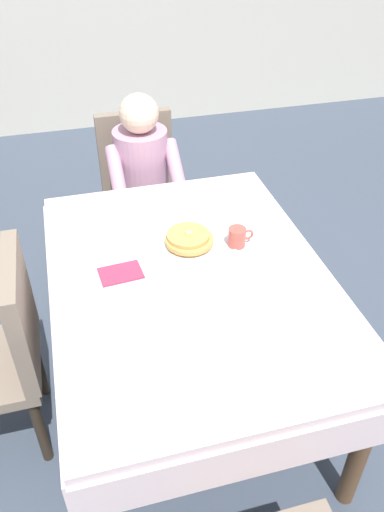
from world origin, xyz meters
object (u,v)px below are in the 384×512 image
(dining_table_main, at_px, (191,291))
(cup_coffee, at_px, (237,237))
(fork_left_of_plate, at_px, (146,256))
(syrup_pitcher, at_px, (135,235))
(breakfast_stack, at_px, (189,239))
(knife_right_of_plate, at_px, (232,243))
(diner_person, at_px, (143,174))
(spoon_near_edge, at_px, (201,294))
(chair_left_side, at_px, (3,347))
(plate_breakfast, at_px, (189,246))
(chair_diner, at_px, (140,182))

(dining_table_main, distance_m, cup_coffee, 0.31)
(cup_coffee, bearing_deg, fork_left_of_plate, 177.44)
(syrup_pitcher, relative_size, fork_left_of_plate, 0.44)
(dining_table_main, height_order, breakfast_stack, breakfast_stack)
(fork_left_of_plate, bearing_deg, knife_right_of_plate, -85.37)
(diner_person, bearing_deg, spoon_near_edge, 90.76)
(chair_left_side, bearing_deg, cup_coffee, -82.00)
(breakfast_stack, relative_size, knife_right_of_plate, 1.03)
(breakfast_stack, bearing_deg, cup_coffee, -10.14)
(syrup_pitcher, bearing_deg, dining_table_main, -57.70)
(plate_breakfast, height_order, knife_right_of_plate, plate_breakfast)
(plate_breakfast, xyz_separation_m, syrup_pitcher, (-0.21, 0.10, 0.03))
(fork_left_of_plate, bearing_deg, cup_coffee, -87.92)
(syrup_pitcher, height_order, knife_right_of_plate, syrup_pitcher)
(cup_coffee, bearing_deg, spoon_near_edge, -131.66)
(plate_breakfast, bearing_deg, knife_right_of_plate, -6.01)
(chair_diner, relative_size, diner_person, 0.83)
(chair_diner, relative_size, plate_breakfast, 3.32)
(chair_diner, bearing_deg, spoon_near_edge, 90.67)
(chair_diner, distance_m, cup_coffee, 1.09)
(diner_person, xyz_separation_m, fork_left_of_plate, (-0.14, -0.85, 0.07))
(diner_person, relative_size, spoon_near_edge, 7.47)
(chair_diner, xyz_separation_m, knife_right_of_plate, (0.24, -1.01, 0.21))
(dining_table_main, bearing_deg, spoon_near_edge, -87.35)
(diner_person, distance_m, spoon_near_edge, 1.14)
(dining_table_main, xyz_separation_m, chair_diner, (-0.01, 1.17, -0.12))
(dining_table_main, xyz_separation_m, knife_right_of_plate, (0.23, 0.16, 0.09))
(diner_person, relative_size, fork_left_of_plate, 6.22)
(chair_diner, distance_m, chair_left_side, 1.40)
(breakfast_stack, relative_size, spoon_near_edge, 1.38)
(chair_diner, distance_m, fork_left_of_plate, 1.04)
(dining_table_main, bearing_deg, cup_coffee, 30.19)
(chair_diner, height_order, knife_right_of_plate, chair_diner)
(breakfast_stack, distance_m, knife_right_of_plate, 0.19)
(breakfast_stack, height_order, cup_coffee, cup_coffee)
(chair_diner, bearing_deg, plate_breakfast, 92.84)
(fork_left_of_plate, bearing_deg, diner_person, -4.74)
(breakfast_stack, bearing_deg, knife_right_of_plate, -5.72)
(chair_diner, relative_size, breakfast_stack, 4.50)
(dining_table_main, relative_size, fork_left_of_plate, 8.47)
(syrup_pitcher, relative_size, knife_right_of_plate, 0.40)
(breakfast_stack, height_order, syrup_pitcher, breakfast_stack)
(chair_left_side, height_order, knife_right_of_plate, chair_left_side)
(dining_table_main, height_order, syrup_pitcher, syrup_pitcher)
(spoon_near_edge, bearing_deg, chair_diner, 100.85)
(plate_breakfast, relative_size, fork_left_of_plate, 1.56)
(syrup_pitcher, height_order, spoon_near_edge, syrup_pitcher)
(breakfast_stack, bearing_deg, chair_diner, 92.89)
(plate_breakfast, distance_m, spoon_near_edge, 0.31)
(chair_diner, xyz_separation_m, fork_left_of_plate, (-0.14, -1.01, 0.21))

